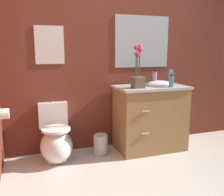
% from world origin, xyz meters
% --- Properties ---
extents(wall_back, '(4.66, 0.05, 2.50)m').
position_xyz_m(wall_back, '(0.20, 1.59, 1.25)').
color(wall_back, maroon).
rests_on(wall_back, ground_plane).
extents(toilet, '(0.38, 0.59, 0.69)m').
position_xyz_m(toilet, '(-0.88, 1.29, 0.24)').
color(toilet, white).
rests_on(toilet, ground_plane).
extents(vanity_cabinet, '(0.94, 0.56, 1.05)m').
position_xyz_m(vanity_cabinet, '(0.38, 1.27, 0.45)').
color(vanity_cabinet, '#9E7242').
rests_on(vanity_cabinet, ground_plane).
extents(flower_vase, '(0.14, 0.14, 0.54)m').
position_xyz_m(flower_vase, '(0.14, 1.17, 1.05)').
color(flower_vase, brown).
rests_on(flower_vase, vanity_cabinet).
extents(soap_bottle, '(0.06, 0.06, 0.21)m').
position_xyz_m(soap_bottle, '(0.44, 1.29, 0.96)').
color(soap_bottle, '#B28CBF').
rests_on(soap_bottle, vanity_cabinet).
extents(lotion_bottle, '(0.07, 0.07, 0.20)m').
position_xyz_m(lotion_bottle, '(0.72, 1.34, 0.96)').
color(lotion_bottle, teal).
rests_on(lotion_bottle, vanity_cabinet).
extents(hand_wash_bottle, '(0.06, 0.06, 0.17)m').
position_xyz_m(hand_wash_bottle, '(0.57, 1.09, 0.94)').
color(hand_wash_bottle, teal).
rests_on(hand_wash_bottle, vanity_cabinet).
extents(trash_bin, '(0.18, 0.18, 0.27)m').
position_xyz_m(trash_bin, '(-0.32, 1.28, 0.14)').
color(trash_bin, '#B7B7BC').
rests_on(trash_bin, ground_plane).
extents(wall_poster, '(0.35, 0.01, 0.46)m').
position_xyz_m(wall_poster, '(-0.88, 1.56, 1.40)').
color(wall_poster, silver).
extents(wall_mirror, '(0.80, 0.01, 0.70)m').
position_xyz_m(wall_mirror, '(0.38, 1.56, 1.45)').
color(wall_mirror, '#B2BCC6').
extents(toilet_paper_roll, '(0.11, 0.11, 0.11)m').
position_xyz_m(toilet_paper_roll, '(-1.43, 1.10, 0.68)').
color(toilet_paper_roll, white).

